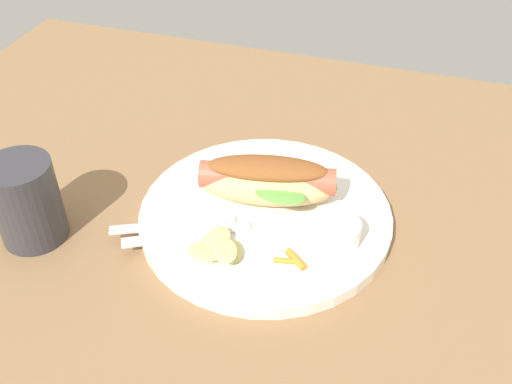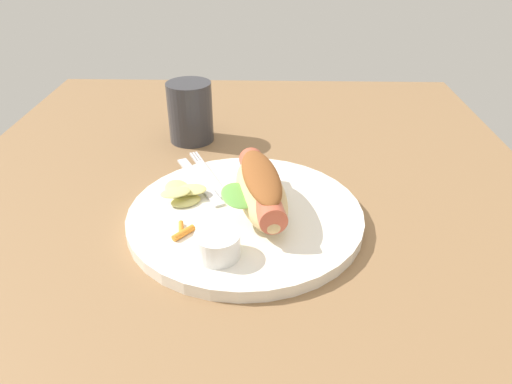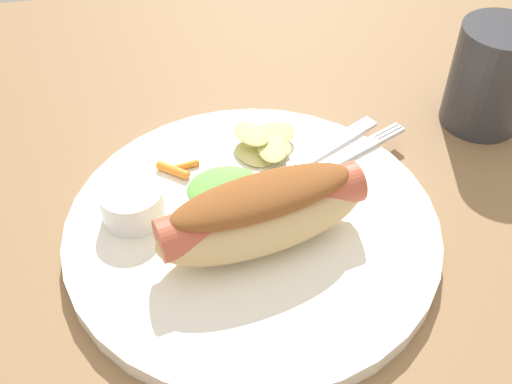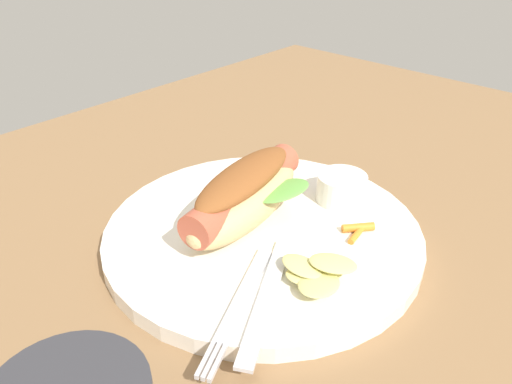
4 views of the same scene
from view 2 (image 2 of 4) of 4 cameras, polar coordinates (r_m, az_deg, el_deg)
The scene contains 9 objects.
ground_plane at distance 62.70cm, azimuth -1.92°, elevation -4.51°, with size 120.00×90.00×1.80cm, color olive.
plate at distance 62.27cm, azimuth -1.28°, elevation -2.88°, with size 30.58×30.58×1.60cm, color white.
hot_dog at distance 60.41cm, azimuth 0.54°, elevation 0.39°, with size 17.83×9.52×6.03cm.
sauce_ramekin at distance 53.59cm, azimuth -4.65°, elevation -6.35°, with size 5.17×5.17×2.92cm, color white.
fork at distance 70.13cm, azimuth -5.73°, elevation 2.10°, with size 13.84×7.27×0.40cm.
knife at distance 68.64cm, azimuth -6.82°, elevation 1.33°, with size 14.92×1.40×0.36cm, color silver.
chips_pile at distance 64.75cm, azimuth -8.74°, elevation -0.04°, with size 6.99×6.46×1.82cm.
carrot_garnish at distance 58.06cm, azimuth -8.78°, elevation -4.69°, with size 3.86×2.61×0.81cm.
drinking_cup at distance 83.82cm, azimuth -7.89°, elevation 9.47°, with size 7.67×7.67×10.36cm, color #333338.
Camera 2 is at (50.98, 3.48, 35.43)cm, focal length 33.34 mm.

